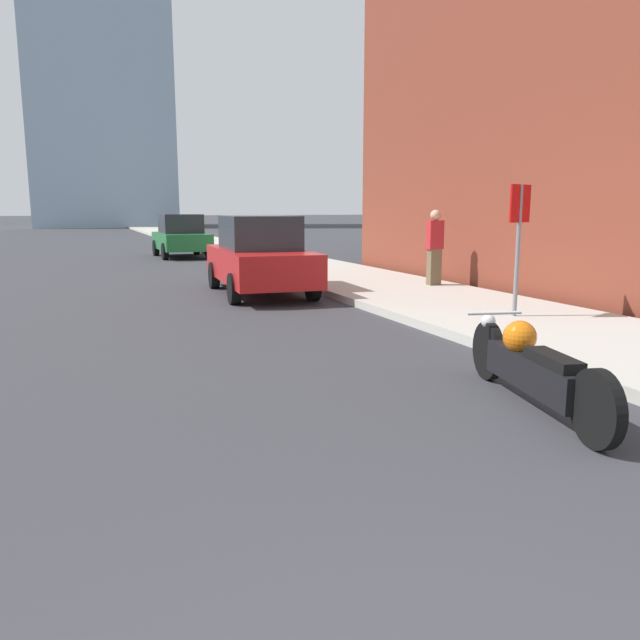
# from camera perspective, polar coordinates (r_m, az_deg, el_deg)

# --- Properties ---
(sidewalk) EXTENTS (3.40, 240.00, 0.15)m
(sidewalk) POSITION_cam_1_polar(r_m,az_deg,el_deg) (41.43, -12.08, 7.37)
(sidewalk) COLOR #B2ADA3
(sidewalk) RESTS_ON ground_plane
(brick_storefront) EXTENTS (9.53, 11.44, 8.48)m
(brick_storefront) POSITION_cam_1_polar(r_m,az_deg,el_deg) (18.54, 26.29, 16.38)
(brick_storefront) COLOR brown
(brick_storefront) RESTS_ON ground_plane
(motorcycle) EXTENTS (0.86, 2.70, 0.80)m
(motorcycle) POSITION_cam_1_polar(r_m,az_deg,el_deg) (6.34, 18.78, -4.06)
(motorcycle) COLOR black
(motorcycle) RESTS_ON ground_plane
(parked_car_red) EXTENTS (2.05, 4.49, 1.75)m
(parked_car_red) POSITION_cam_1_polar(r_m,az_deg,el_deg) (14.04, -5.56, 5.84)
(parked_car_red) COLOR red
(parked_car_red) RESTS_ON ground_plane
(parked_car_green) EXTENTS (1.94, 3.85, 1.69)m
(parked_car_green) POSITION_cam_1_polar(r_m,az_deg,el_deg) (25.58, -12.59, 7.49)
(parked_car_green) COLOR #1E6B33
(parked_car_green) RESTS_ON ground_plane
(stop_sign) EXTENTS (0.57, 0.26, 2.13)m
(stop_sign) POSITION_cam_1_polar(r_m,az_deg,el_deg) (10.65, 17.74, 8.09)
(stop_sign) COLOR slate
(stop_sign) RESTS_ON sidewalk
(pedestrian) EXTENTS (0.36, 0.24, 1.73)m
(pedestrian) POSITION_cam_1_polar(r_m,az_deg,el_deg) (14.69, 10.44, 6.62)
(pedestrian) COLOR brown
(pedestrian) RESTS_ON sidewalk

